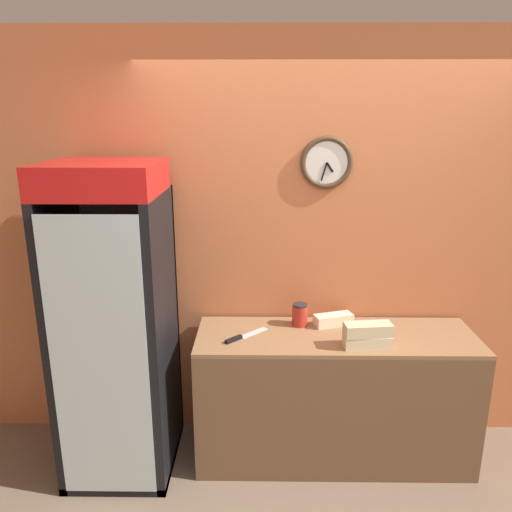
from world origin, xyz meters
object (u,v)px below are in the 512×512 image
object	(u,v)px
beverage_cooler	(117,308)
sandwich_flat_left	(333,320)
condiment_jar	(300,315)
sandwich_stack_middle	(368,330)
chefs_knife	(241,337)
sandwich_stack_bottom	(367,341)

from	to	relation	value
beverage_cooler	sandwich_flat_left	xyz separation A→B (m)	(1.35, 0.18, -0.15)
beverage_cooler	condiment_jar	distance (m)	1.15
beverage_cooler	condiment_jar	size ratio (longest dim) A/B	13.24
sandwich_stack_middle	condiment_jar	size ratio (longest dim) A/B	1.97
sandwich_stack_middle	chefs_knife	xyz separation A→B (m)	(-0.75, 0.11, -0.10)
sandwich_stack_bottom	chefs_knife	xyz separation A→B (m)	(-0.75, 0.11, -0.03)
sandwich_stack_bottom	sandwich_flat_left	distance (m)	0.35
sandwich_stack_middle	beverage_cooler	bearing A→B (deg)	174.82
chefs_knife	sandwich_stack_middle	bearing A→B (deg)	-8.25
sandwich_flat_left	condiment_jar	size ratio (longest dim) A/B	1.83
condiment_jar	chefs_knife	bearing A→B (deg)	-151.72
sandwich_stack_bottom	condiment_jar	size ratio (longest dim) A/B	1.95
beverage_cooler	chefs_knife	world-z (taller)	beverage_cooler
sandwich_stack_middle	sandwich_flat_left	bearing A→B (deg)	116.76
beverage_cooler	condiment_jar	world-z (taller)	beverage_cooler
beverage_cooler	sandwich_stack_bottom	distance (m)	1.52
sandwich_flat_left	condiment_jar	world-z (taller)	condiment_jar
sandwich_stack_bottom	sandwich_stack_middle	world-z (taller)	sandwich_stack_middle
sandwich_flat_left	condiment_jar	distance (m)	0.22
sandwich_stack_bottom	beverage_cooler	bearing A→B (deg)	174.82
sandwich_stack_bottom	chefs_knife	world-z (taller)	sandwich_stack_bottom
sandwich_flat_left	sandwich_stack_middle	bearing A→B (deg)	-63.24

